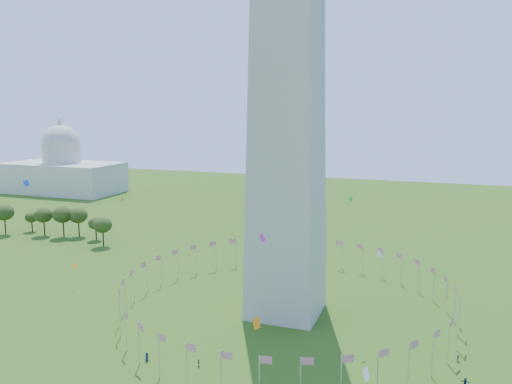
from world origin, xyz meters
TOP-DOWN VIEW (x-y plane):
  - flag_ring at (-0.00, 50.00)m, footprint 80.24×80.24m
  - capitol_building at (-180.00, 180.00)m, footprint 70.00×35.00m
  - kites_aloft at (8.58, 22.27)m, footprint 112.58×81.63m
  - tree_line_west at (-106.25, 90.49)m, footprint 55.73×15.91m

SIDE VIEW (x-z plane):
  - flag_ring at x=0.00m, z-range 0.00..9.00m
  - tree_line_west at x=-106.25m, z-range -0.50..11.71m
  - kites_aloft at x=8.58m, z-range 3.12..38.56m
  - capitol_building at x=-180.00m, z-range 0.00..46.00m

